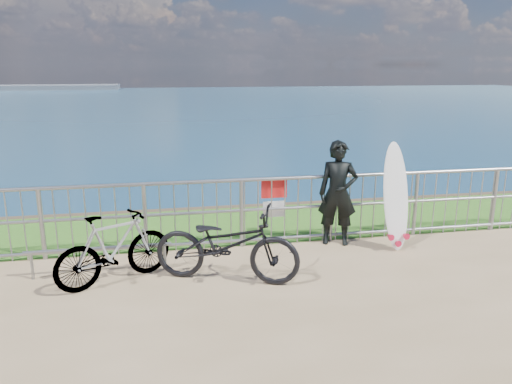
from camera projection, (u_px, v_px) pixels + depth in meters
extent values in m
plane|color=#2C631B|center=(259.00, 223.00, 9.21)|extent=(120.00, 120.00, 0.00)
cube|color=brown|center=(248.00, 315.00, 10.98)|extent=(120.00, 0.30, 5.00)
plane|color=navy|center=(170.00, 108.00, 93.55)|extent=(260.00, 260.00, 0.00)
cube|color=#565E68|center=(5.00, 88.00, 158.60)|extent=(70.00, 12.00, 1.50)
cylinder|color=gray|center=(272.00, 179.00, 7.89)|extent=(10.00, 0.06, 0.06)
cylinder|color=gray|center=(272.00, 209.00, 8.02)|extent=(10.00, 0.05, 0.05)
cylinder|color=gray|center=(272.00, 238.00, 8.14)|extent=(10.00, 0.05, 0.05)
cylinder|color=gray|center=(42.00, 225.00, 7.40)|extent=(0.06, 0.06, 1.10)
cylinder|color=gray|center=(145.00, 219.00, 7.67)|extent=(0.06, 0.06, 1.10)
cylinder|color=gray|center=(241.00, 214.00, 7.94)|extent=(0.06, 0.06, 1.10)
cylinder|color=gray|center=(331.00, 209.00, 8.21)|extent=(0.06, 0.06, 1.10)
cylinder|color=gray|center=(415.00, 204.00, 8.48)|extent=(0.06, 0.06, 1.10)
cylinder|color=gray|center=(494.00, 200.00, 8.75)|extent=(0.06, 0.06, 1.10)
cube|color=red|center=(274.00, 189.00, 8.00)|extent=(0.42, 0.02, 0.30)
cube|color=white|center=(274.00, 189.00, 8.00)|extent=(0.38, 0.01, 0.08)
cube|color=white|center=(274.00, 209.00, 8.09)|extent=(0.36, 0.02, 0.26)
imported|color=black|center=(338.00, 193.00, 8.00)|extent=(0.72, 0.59, 1.70)
ellipsoid|color=white|center=(396.00, 196.00, 7.82)|extent=(0.49, 0.45, 1.71)
cone|color=red|center=(389.00, 236.00, 7.84)|extent=(0.10, 0.19, 0.10)
cone|color=red|center=(404.00, 235.00, 7.89)|extent=(0.10, 0.19, 0.10)
cone|color=red|center=(396.00, 242.00, 7.89)|extent=(0.10, 0.19, 0.10)
imported|color=black|center=(227.00, 244.00, 6.68)|extent=(2.10, 1.37, 1.04)
imported|color=black|center=(114.00, 248.00, 6.62)|extent=(1.65, 1.17, 0.98)
cylinder|color=gray|center=(99.00, 248.00, 6.90)|extent=(1.98, 0.05, 0.05)
cylinder|color=gray|center=(32.00, 266.00, 6.79)|extent=(0.04, 0.04, 0.39)
cylinder|color=gray|center=(165.00, 257.00, 7.11)|extent=(0.04, 0.04, 0.39)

